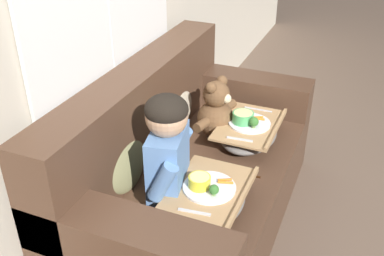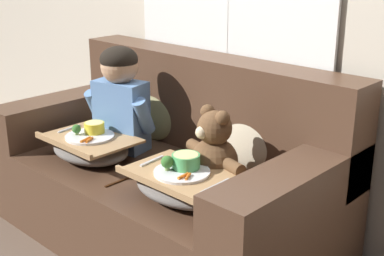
{
  "view_description": "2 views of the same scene",
  "coord_description": "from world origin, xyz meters",
  "px_view_note": "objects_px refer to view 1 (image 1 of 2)",
  "views": [
    {
      "loc": [
        -1.86,
        -0.74,
        1.8
      ],
      "look_at": [
        0.09,
        0.08,
        0.57
      ],
      "focal_mm": 42.0,
      "sensor_mm": 36.0,
      "label": 1
    },
    {
      "loc": [
        1.78,
        -1.65,
        1.44
      ],
      "look_at": [
        0.12,
        0.1,
        0.62
      ],
      "focal_mm": 50.0,
      "sensor_mm": 36.0,
      "label": 2
    }
  ],
  "objects_px": {
    "couch": "(187,173)",
    "lap_tray_teddy": "(249,131)",
    "child_figure": "(168,145)",
    "lap_tray_child": "(209,197)",
    "throw_pillow_behind_child": "(122,156)",
    "throw_pillow_behind_teddy": "(177,101)",
    "teddy_bear": "(216,112)"
  },
  "relations": [
    {
      "from": "throw_pillow_behind_teddy",
      "to": "throw_pillow_behind_child",
      "type": "bearing_deg",
      "value": 180.0
    },
    {
      "from": "couch",
      "to": "child_figure",
      "type": "relative_size",
      "value": 3.17
    },
    {
      "from": "throw_pillow_behind_child",
      "to": "couch",
      "type": "bearing_deg",
      "value": -31.65
    },
    {
      "from": "throw_pillow_behind_teddy",
      "to": "lap_tray_teddy",
      "type": "xyz_separation_m",
      "value": [
        -0.0,
        -0.45,
        -0.11
      ]
    },
    {
      "from": "lap_tray_teddy",
      "to": "child_figure",
      "type": "bearing_deg",
      "value": 162.43
    },
    {
      "from": "throw_pillow_behind_child",
      "to": "lap_tray_child",
      "type": "height_order",
      "value": "throw_pillow_behind_child"
    },
    {
      "from": "teddy_bear",
      "to": "lap_tray_teddy",
      "type": "xyz_separation_m",
      "value": [
        0.0,
        -0.2,
        -0.09
      ]
    },
    {
      "from": "couch",
      "to": "lap_tray_teddy",
      "type": "xyz_separation_m",
      "value": [
        0.32,
        -0.25,
        0.15
      ]
    },
    {
      "from": "throw_pillow_behind_teddy",
      "to": "lap_tray_child",
      "type": "xyz_separation_m",
      "value": [
        -0.65,
        -0.45,
        -0.11
      ]
    },
    {
      "from": "lap_tray_child",
      "to": "lap_tray_teddy",
      "type": "relative_size",
      "value": 0.97
    },
    {
      "from": "couch",
      "to": "child_figure",
      "type": "height_order",
      "value": "child_figure"
    },
    {
      "from": "lap_tray_child",
      "to": "throw_pillow_behind_child",
      "type": "bearing_deg",
      "value": 89.89
    },
    {
      "from": "throw_pillow_behind_child",
      "to": "throw_pillow_behind_teddy",
      "type": "xyz_separation_m",
      "value": [
        0.65,
        0.0,
        0.0
      ]
    },
    {
      "from": "throw_pillow_behind_child",
      "to": "child_figure",
      "type": "relative_size",
      "value": 0.7
    },
    {
      "from": "couch",
      "to": "lap_tray_child",
      "type": "distance_m",
      "value": 0.44
    },
    {
      "from": "throw_pillow_behind_teddy",
      "to": "child_figure",
      "type": "bearing_deg",
      "value": -159.12
    },
    {
      "from": "couch",
      "to": "throw_pillow_behind_child",
      "type": "distance_m",
      "value": 0.46
    },
    {
      "from": "throw_pillow_behind_teddy",
      "to": "teddy_bear",
      "type": "bearing_deg",
      "value": -90.26
    },
    {
      "from": "teddy_bear",
      "to": "lap_tray_child",
      "type": "height_order",
      "value": "teddy_bear"
    },
    {
      "from": "throw_pillow_behind_child",
      "to": "teddy_bear",
      "type": "height_order",
      "value": "throw_pillow_behind_child"
    },
    {
      "from": "child_figure",
      "to": "lap_tray_teddy",
      "type": "xyz_separation_m",
      "value": [
        0.65,
        -0.2,
        -0.23
      ]
    },
    {
      "from": "couch",
      "to": "teddy_bear",
      "type": "xyz_separation_m",
      "value": [
        0.32,
        -0.05,
        0.24
      ]
    },
    {
      "from": "couch",
      "to": "lap_tray_teddy",
      "type": "relative_size",
      "value": 3.62
    },
    {
      "from": "throw_pillow_behind_teddy",
      "to": "child_figure",
      "type": "height_order",
      "value": "child_figure"
    },
    {
      "from": "child_figure",
      "to": "teddy_bear",
      "type": "relative_size",
      "value": 1.41
    },
    {
      "from": "throw_pillow_behind_teddy",
      "to": "lap_tray_teddy",
      "type": "height_order",
      "value": "throw_pillow_behind_teddy"
    },
    {
      "from": "throw_pillow_behind_teddy",
      "to": "teddy_bear",
      "type": "relative_size",
      "value": 0.9
    },
    {
      "from": "couch",
      "to": "teddy_bear",
      "type": "bearing_deg",
      "value": -9.04
    },
    {
      "from": "child_figure",
      "to": "lap_tray_child",
      "type": "distance_m",
      "value": 0.31
    },
    {
      "from": "throw_pillow_behind_child",
      "to": "child_figure",
      "type": "xyz_separation_m",
      "value": [
        0.0,
        -0.25,
        0.13
      ]
    },
    {
      "from": "throw_pillow_behind_child",
      "to": "teddy_bear",
      "type": "distance_m",
      "value": 0.69
    },
    {
      "from": "couch",
      "to": "teddy_bear",
      "type": "relative_size",
      "value": 4.47
    }
  ]
}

